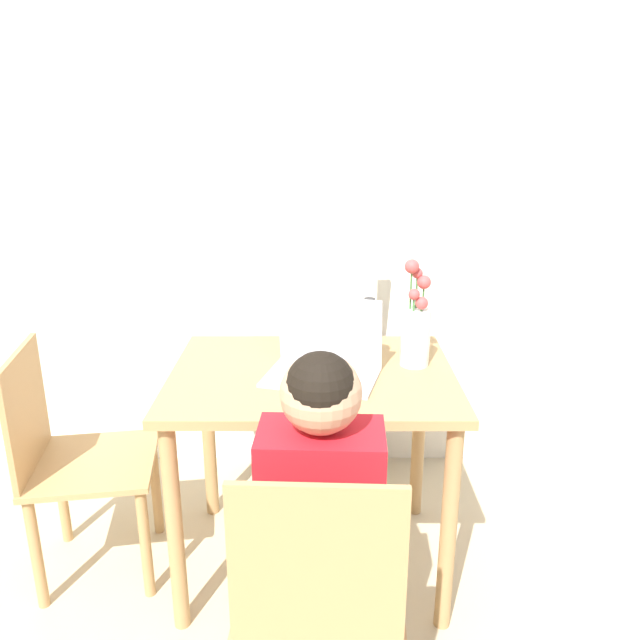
# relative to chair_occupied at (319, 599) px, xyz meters

# --- Properties ---
(wall_back) EXTENTS (6.40, 0.05, 2.50)m
(wall_back) POSITION_rel_chair_occupied_xyz_m (-0.21, 1.41, 0.82)
(wall_back) COLOR white
(wall_back) RESTS_ON ground_plane
(dining_table) EXTENTS (0.92, 0.69, 0.74)m
(dining_table) POSITION_rel_chair_occupied_xyz_m (-0.02, 0.67, 0.19)
(dining_table) COLOR tan
(dining_table) RESTS_ON ground_plane
(chair_occupied) EXTENTS (0.42, 0.42, 0.83)m
(chair_occupied) POSITION_rel_chair_occupied_xyz_m (0.00, 0.00, 0.00)
(chair_occupied) COLOR tan
(chair_occupied) RESTS_ON ground_plane
(chair_spare) EXTENTS (0.46, 0.46, 0.83)m
(chair_spare) POSITION_rel_chair_occupied_xyz_m (-0.83, 0.63, 0.00)
(chair_spare) COLOR tan
(chair_spare) RESTS_ON ground_plane
(person_seated) EXTENTS (0.32, 0.43, 1.05)m
(person_seated) POSITION_rel_chair_occupied_xyz_m (0.00, 0.11, 0.22)
(person_seated) COLOR red
(person_seated) RESTS_ON ground_plane
(laptop) EXTENTS (0.40, 0.32, 0.25)m
(laptop) POSITION_rel_chair_occupied_xyz_m (0.02, 0.65, 0.36)
(laptop) COLOR #B2B2B7
(laptop) RESTS_ON dining_table
(flower_vase) EXTENTS (0.10, 0.10, 0.36)m
(flower_vase) POSITION_rel_chair_occupied_xyz_m (0.32, 0.73, 0.44)
(flower_vase) COLOR silver
(flower_vase) RESTS_ON dining_table
(water_bottle) EXTENTS (0.06, 0.06, 0.23)m
(water_bottle) POSITION_rel_chair_occupied_xyz_m (0.16, 0.72, 0.42)
(water_bottle) COLOR silver
(water_bottle) RESTS_ON dining_table
(cardboard_panel) EXTENTS (0.51, 0.17, 1.10)m
(cardboard_panel) POSITION_rel_chair_occupied_xyz_m (-0.02, 1.27, 0.12)
(cardboard_panel) COLOR silver
(cardboard_panel) RESTS_ON ground_plane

